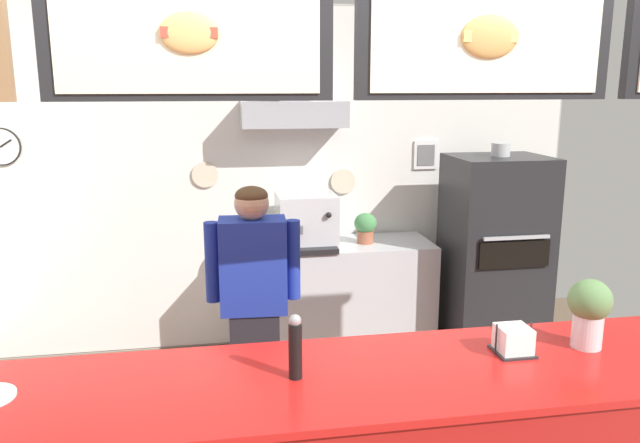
{
  "coord_description": "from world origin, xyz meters",
  "views": [
    {
      "loc": [
        -0.52,
        -2.49,
        2.16
      ],
      "look_at": [
        0.05,
        0.78,
        1.42
      ],
      "focal_mm": 35.14,
      "sensor_mm": 36.0,
      "label": 1
    }
  ],
  "objects_px": {
    "pepper_grinder": "(295,347)",
    "napkin_holder": "(513,341)",
    "potted_sage": "(365,227)",
    "pizza_oven": "(494,259)",
    "espresso_machine": "(306,221)",
    "shop_worker": "(254,315)",
    "potted_basil": "(263,228)",
    "basil_vase": "(589,311)"
  },
  "relations": [
    {
      "from": "pepper_grinder",
      "to": "napkin_holder",
      "type": "relative_size",
      "value": 1.59
    },
    {
      "from": "potted_sage",
      "to": "napkin_holder",
      "type": "distance_m",
      "value": 2.42
    },
    {
      "from": "pepper_grinder",
      "to": "napkin_holder",
      "type": "height_order",
      "value": "pepper_grinder"
    },
    {
      "from": "pizza_oven",
      "to": "napkin_holder",
      "type": "bearing_deg",
      "value": -113.8
    },
    {
      "from": "pizza_oven",
      "to": "espresso_machine",
      "type": "xyz_separation_m",
      "value": [
        -1.45,
        0.24,
        0.31
      ]
    },
    {
      "from": "potted_sage",
      "to": "shop_worker",
      "type": "bearing_deg",
      "value": -126.89
    },
    {
      "from": "pizza_oven",
      "to": "pepper_grinder",
      "type": "distance_m",
      "value": 2.95
    },
    {
      "from": "shop_worker",
      "to": "potted_sage",
      "type": "distance_m",
      "value": 1.62
    },
    {
      "from": "potted_basil",
      "to": "pepper_grinder",
      "type": "height_order",
      "value": "pepper_grinder"
    },
    {
      "from": "espresso_machine",
      "to": "pepper_grinder",
      "type": "xyz_separation_m",
      "value": [
        -0.42,
        -2.49,
        0.07
      ]
    },
    {
      "from": "shop_worker",
      "to": "potted_sage",
      "type": "xyz_separation_m",
      "value": [
        0.97,
        1.29,
        0.18
      ]
    },
    {
      "from": "espresso_machine",
      "to": "potted_basil",
      "type": "height_order",
      "value": "espresso_machine"
    },
    {
      "from": "shop_worker",
      "to": "espresso_machine",
      "type": "distance_m",
      "value": 1.4
    },
    {
      "from": "espresso_machine",
      "to": "potted_basil",
      "type": "relative_size",
      "value": 1.9
    },
    {
      "from": "shop_worker",
      "to": "basil_vase",
      "type": "relative_size",
      "value": 5.47
    },
    {
      "from": "shop_worker",
      "to": "napkin_holder",
      "type": "bearing_deg",
      "value": 134.42
    },
    {
      "from": "potted_sage",
      "to": "pepper_grinder",
      "type": "xyz_separation_m",
      "value": [
        -0.89,
        -2.49,
        0.14
      ]
    },
    {
      "from": "potted_basil",
      "to": "basil_vase",
      "type": "distance_m",
      "value": 2.67
    },
    {
      "from": "potted_basil",
      "to": "napkin_holder",
      "type": "relative_size",
      "value": 1.66
    },
    {
      "from": "potted_basil",
      "to": "basil_vase",
      "type": "bearing_deg",
      "value": -64.27
    },
    {
      "from": "potted_basil",
      "to": "basil_vase",
      "type": "xyz_separation_m",
      "value": [
        1.16,
        -2.4,
        0.15
      ]
    },
    {
      "from": "basil_vase",
      "to": "pepper_grinder",
      "type": "bearing_deg",
      "value": -176.77
    },
    {
      "from": "pizza_oven",
      "to": "basil_vase",
      "type": "height_order",
      "value": "pizza_oven"
    },
    {
      "from": "shop_worker",
      "to": "pizza_oven",
      "type": "bearing_deg",
      "value": -148.26
    },
    {
      "from": "pizza_oven",
      "to": "potted_sage",
      "type": "distance_m",
      "value": 1.04
    },
    {
      "from": "espresso_machine",
      "to": "basil_vase",
      "type": "xyz_separation_m",
      "value": [
        0.82,
        -2.42,
        0.11
      ]
    },
    {
      "from": "pizza_oven",
      "to": "potted_basil",
      "type": "bearing_deg",
      "value": 172.74
    },
    {
      "from": "basil_vase",
      "to": "pizza_oven",
      "type": "bearing_deg",
      "value": 73.9
    },
    {
      "from": "potted_basil",
      "to": "pepper_grinder",
      "type": "distance_m",
      "value": 2.48
    },
    {
      "from": "potted_sage",
      "to": "napkin_holder",
      "type": "xyz_separation_m",
      "value": [
        0.02,
        -2.42,
        0.07
      ]
    },
    {
      "from": "potted_basil",
      "to": "basil_vase",
      "type": "relative_size",
      "value": 0.89
    },
    {
      "from": "pepper_grinder",
      "to": "espresso_machine",
      "type": "bearing_deg",
      "value": 80.32
    },
    {
      "from": "potted_sage",
      "to": "pepper_grinder",
      "type": "relative_size",
      "value": 0.95
    },
    {
      "from": "pizza_oven",
      "to": "pepper_grinder",
      "type": "height_order",
      "value": "pizza_oven"
    },
    {
      "from": "napkin_holder",
      "to": "potted_basil",
      "type": "bearing_deg",
      "value": 108.9
    },
    {
      "from": "napkin_holder",
      "to": "shop_worker",
      "type": "bearing_deg",
      "value": 130.97
    },
    {
      "from": "pizza_oven",
      "to": "basil_vase",
      "type": "xyz_separation_m",
      "value": [
        -0.63,
        -2.18,
        0.42
      ]
    },
    {
      "from": "potted_sage",
      "to": "potted_basil",
      "type": "distance_m",
      "value": 0.81
    },
    {
      "from": "basil_vase",
      "to": "napkin_holder",
      "type": "relative_size",
      "value": 1.85
    },
    {
      "from": "potted_sage",
      "to": "pepper_grinder",
      "type": "height_order",
      "value": "pepper_grinder"
    },
    {
      "from": "pizza_oven",
      "to": "shop_worker",
      "type": "height_order",
      "value": "pizza_oven"
    },
    {
      "from": "potted_basil",
      "to": "potted_sage",
      "type": "bearing_deg",
      "value": 0.94
    }
  ]
}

